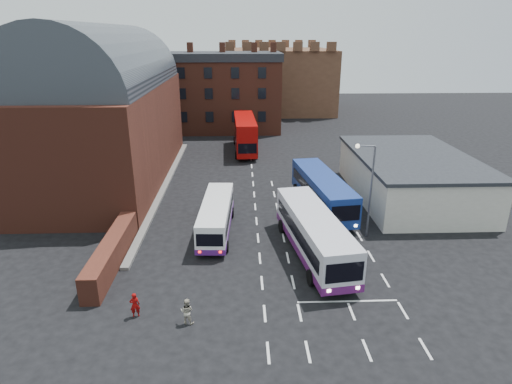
{
  "coord_description": "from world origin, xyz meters",
  "views": [
    {
      "loc": [
        -1.22,
        -24.41,
        15.03
      ],
      "look_at": [
        0.0,
        10.0,
        2.2
      ],
      "focal_mm": 30.0,
      "sensor_mm": 36.0,
      "label": 1
    }
  ],
  "objects_px": {
    "bus_white_outbound": "(216,215)",
    "street_lamp": "(368,182)",
    "bus_white_inbound": "(314,232)",
    "bus_blue": "(322,190)",
    "pedestrian_beige": "(187,311)",
    "bus_red_double": "(245,134)",
    "pedestrian_red": "(135,305)"
  },
  "relations": [
    {
      "from": "bus_white_inbound",
      "to": "bus_red_double",
      "type": "bearing_deg",
      "value": -89.51
    },
    {
      "from": "street_lamp",
      "to": "pedestrian_beige",
      "type": "distance_m",
      "value": 16.83
    },
    {
      "from": "bus_blue",
      "to": "bus_red_double",
      "type": "distance_m",
      "value": 21.52
    },
    {
      "from": "bus_red_double",
      "to": "pedestrian_red",
      "type": "height_order",
      "value": "bus_red_double"
    },
    {
      "from": "bus_white_outbound",
      "to": "bus_white_inbound",
      "type": "distance_m",
      "value": 8.23
    },
    {
      "from": "bus_red_double",
      "to": "street_lamp",
      "type": "height_order",
      "value": "street_lamp"
    },
    {
      "from": "street_lamp",
      "to": "bus_red_double",
      "type": "bearing_deg",
      "value": 109.2
    },
    {
      "from": "bus_white_outbound",
      "to": "pedestrian_red",
      "type": "distance_m",
      "value": 11.56
    },
    {
      "from": "pedestrian_red",
      "to": "pedestrian_beige",
      "type": "distance_m",
      "value": 3.06
    },
    {
      "from": "bus_white_inbound",
      "to": "bus_blue",
      "type": "distance_m",
      "value": 8.88
    },
    {
      "from": "bus_blue",
      "to": "street_lamp",
      "type": "distance_m",
      "value": 6.55
    },
    {
      "from": "street_lamp",
      "to": "pedestrian_beige",
      "type": "bearing_deg",
      "value": -140.43
    },
    {
      "from": "bus_blue",
      "to": "bus_red_double",
      "type": "bearing_deg",
      "value": -79.58
    },
    {
      "from": "bus_white_outbound",
      "to": "pedestrian_red",
      "type": "bearing_deg",
      "value": -107.72
    },
    {
      "from": "bus_white_outbound",
      "to": "bus_blue",
      "type": "distance_m",
      "value": 10.31
    },
    {
      "from": "bus_blue",
      "to": "bus_red_double",
      "type": "xyz_separation_m",
      "value": [
        -6.7,
        20.45,
        0.56
      ]
    },
    {
      "from": "bus_red_double",
      "to": "street_lamp",
      "type": "xyz_separation_m",
      "value": [
        9.05,
        -25.98,
        2.04
      ]
    },
    {
      "from": "bus_blue",
      "to": "pedestrian_beige",
      "type": "bearing_deg",
      "value": 49.49
    },
    {
      "from": "bus_white_outbound",
      "to": "street_lamp",
      "type": "distance_m",
      "value": 12.04
    },
    {
      "from": "bus_blue",
      "to": "pedestrian_red",
      "type": "height_order",
      "value": "bus_blue"
    },
    {
      "from": "bus_white_outbound",
      "to": "street_lamp",
      "type": "xyz_separation_m",
      "value": [
        11.63,
        -1.05,
        2.95
      ]
    },
    {
      "from": "bus_blue",
      "to": "pedestrian_red",
      "type": "relative_size",
      "value": 7.78
    },
    {
      "from": "bus_white_inbound",
      "to": "bus_blue",
      "type": "height_order",
      "value": "bus_white_inbound"
    },
    {
      "from": "pedestrian_beige",
      "to": "bus_red_double",
      "type": "bearing_deg",
      "value": -81.94
    },
    {
      "from": "bus_white_inbound",
      "to": "street_lamp",
      "type": "relative_size",
      "value": 1.61
    },
    {
      "from": "bus_white_inbound",
      "to": "pedestrian_beige",
      "type": "relative_size",
      "value": 7.81
    },
    {
      "from": "street_lamp",
      "to": "pedestrian_red",
      "type": "relative_size",
      "value": 4.88
    },
    {
      "from": "bus_red_double",
      "to": "pedestrian_red",
      "type": "distance_m",
      "value": 36.39
    },
    {
      "from": "bus_white_outbound",
      "to": "street_lamp",
      "type": "height_order",
      "value": "street_lamp"
    },
    {
      "from": "bus_red_double",
      "to": "street_lamp",
      "type": "relative_size",
      "value": 1.55
    },
    {
      "from": "bus_white_inbound",
      "to": "street_lamp",
      "type": "distance_m",
      "value": 6.04
    },
    {
      "from": "street_lamp",
      "to": "bus_white_outbound",
      "type": "bearing_deg",
      "value": 174.86
    }
  ]
}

